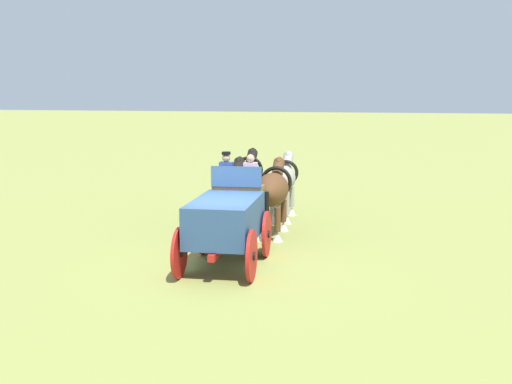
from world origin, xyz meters
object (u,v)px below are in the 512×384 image
object	(u,v)px
show_wagon	(227,219)
draft_horse_lead_near	(246,177)
draft_horse_rear_off	(273,190)
draft_horse_lead_off	(283,180)
draft_horse_rear_near	(231,190)

from	to	relation	value
show_wagon	draft_horse_lead_near	distance (m)	6.27
draft_horse_rear_off	draft_horse_lead_off	world-z (taller)	draft_horse_rear_off
show_wagon	draft_horse_lead_near	world-z (taller)	show_wagon
draft_horse_rear_off	draft_horse_lead_near	size ratio (longest dim) A/B	1.05
draft_horse_rear_off	draft_horse_lead_near	distance (m)	2.91
draft_horse_lead_off	show_wagon	bearing A→B (deg)	176.82
show_wagon	draft_horse_lead_near	xyz separation A→B (m)	(6.19, 0.95, 0.23)
show_wagon	draft_horse_rear_off	xyz separation A→B (m)	(3.66, -0.47, 0.19)
draft_horse_rear_near	draft_horse_lead_off	distance (m)	2.91
show_wagon	draft_horse_rear_near	bearing A→B (deg)	12.86
draft_horse_lead_near	draft_horse_rear_near	bearing A→B (deg)	-177.24
draft_horse_rear_near	draft_horse_lead_near	world-z (taller)	draft_horse_lead_near
draft_horse_lead_near	draft_horse_rear_off	bearing A→B (deg)	-150.70
show_wagon	draft_horse_lead_near	size ratio (longest dim) A/B	1.97
draft_horse_rear_off	draft_horse_lead_off	bearing A→B (deg)	2.76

